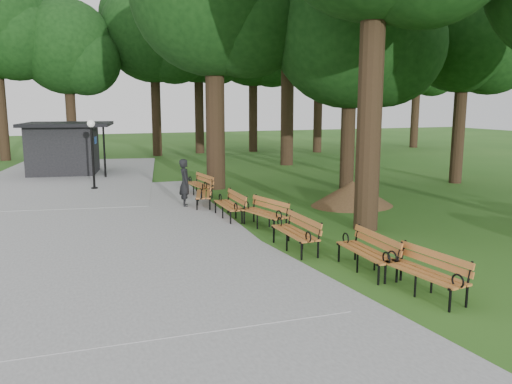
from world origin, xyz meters
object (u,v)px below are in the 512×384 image
object	(u,v)px
dirt_mound	(352,193)
lawn_tree_1	(351,27)
bench_2	(295,233)
bench_4	(229,205)
lamp_post	(92,139)
kiosk	(63,149)
lawn_tree_4	(288,14)
bench_0	(424,273)
person	(185,183)
lawn_tree_5	(465,30)
bench_6	(199,185)
bench_1	(366,252)
bench_3	(263,213)
bench_5	(204,194)

from	to	relation	value
dirt_mound	lawn_tree_1	bearing A→B (deg)	63.17
dirt_mound	bench_2	bearing A→B (deg)	-134.30
bench_4	lamp_post	bearing A→B (deg)	-153.20
kiosk	lawn_tree_4	bearing A→B (deg)	7.99
lamp_post	bench_0	size ratio (longest dim) A/B	1.56
person	lawn_tree_5	size ratio (longest dim) A/B	0.18
bench_0	bench_2	distance (m)	3.81
dirt_mound	bench_6	distance (m)	6.07
dirt_mound	lawn_tree_1	xyz separation A→B (m)	(1.55, 3.06, 6.24)
kiosk	bench_6	xyz separation A→B (m)	(5.00, -8.53, -0.89)
kiosk	bench_6	world-z (taller)	kiosk
dirt_mound	bench_1	bearing A→B (deg)	-118.56
bench_1	bench_2	xyz separation A→B (m)	(-0.78, 2.07, 0.00)
bench_1	bench_6	xyz separation A→B (m)	(-1.20, 10.29, 0.00)
bench_6	dirt_mound	bearing A→B (deg)	43.77
bench_4	lawn_tree_1	world-z (taller)	lawn_tree_1
person	lawn_tree_1	distance (m)	9.37
bench_0	bench_2	world-z (taller)	same
kiosk	lawn_tree_1	distance (m)	15.55
kiosk	bench_2	world-z (taller)	kiosk
lawn_tree_1	bench_3	bearing A→B (deg)	-138.75
lamp_post	lawn_tree_5	distance (m)	16.92
bench_0	lawn_tree_5	world-z (taller)	lawn_tree_5
kiosk	lawn_tree_5	xyz separation A→B (m)	(16.97, -9.40, 5.51)
kiosk	bench_2	size ratio (longest dim) A/B	2.24
bench_4	bench_0	bearing A→B (deg)	11.44
lawn_tree_4	bench_5	bearing A→B (deg)	-127.13
lamp_post	dirt_mound	xyz separation A→B (m)	(8.55, -6.80, -1.70)
bench_4	bench_6	world-z (taller)	same
person	kiosk	world-z (taller)	kiosk
lawn_tree_4	lawn_tree_5	xyz separation A→B (m)	(4.54, -9.04, -1.77)
bench_3	lawn_tree_5	world-z (taller)	lawn_tree_5
kiosk	dirt_mound	distance (m)	15.74
person	bench_4	distance (m)	2.60
lamp_post	bench_4	xyz separation A→B (m)	(3.74, -7.32, -1.71)
lamp_post	lawn_tree_5	bearing A→B (deg)	-13.71
lawn_tree_5	bench_0	bearing A→B (deg)	-133.62
bench_1	lawn_tree_4	distance (m)	21.13
lawn_tree_1	lawn_tree_5	size ratio (longest dim) A/B	1.04
bench_2	lawn_tree_5	size ratio (longest dim) A/B	0.20
bench_4	bench_1	bearing A→B (deg)	11.92
bench_6	lamp_post	bearing A→B (deg)	-135.20
lawn_tree_4	kiosk	bearing A→B (deg)	178.36
kiosk	lamp_post	bearing A→B (deg)	-68.43
person	kiosk	distance (m)	11.21
bench_2	bench_5	size ratio (longest dim) A/B	1.00
bench_0	bench_2	xyz separation A→B (m)	(-1.06, 3.66, 0.00)
lamp_post	bench_0	xyz separation A→B (m)	(5.30, -14.87, -1.71)
bench_4	lawn_tree_5	world-z (taller)	lawn_tree_5
bench_5	lawn_tree_5	world-z (taller)	lawn_tree_5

